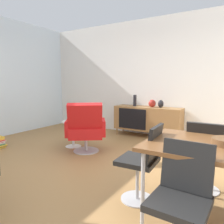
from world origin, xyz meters
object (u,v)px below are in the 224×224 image
dining_chair_near_window (143,160)px  lounge_chair_red (86,128)px  vase_sculptural_dark (135,100)px  sideboard (147,119)px  vase_cobalt (152,103)px  vase_ceramic_small (161,104)px  fruit_bowl (73,119)px  dining_chair_front_left (181,197)px  dining_chair_back_left (205,154)px  side_table_round (73,131)px

dining_chair_near_window → lounge_chair_red: bearing=147.5°
vase_sculptural_dark → dining_chair_near_window: size_ratio=0.32×
sideboard → vase_cobalt: (0.11, 0.00, 0.37)m
vase_ceramic_small → fruit_bowl: 2.01m
vase_cobalt → dining_chair_front_left: vase_cobalt is taller
dining_chair_near_window → dining_chair_front_left: 0.78m
sideboard → dining_chair_back_left: bearing=-53.4°
sideboard → side_table_round: bearing=-123.1°
vase_sculptural_dark → vase_cobalt: bearing=0.0°
vase_ceramic_small → side_table_round: vase_ceramic_small is taller
vase_ceramic_small → dining_chair_near_window: size_ratio=0.20×
dining_chair_back_left → lounge_chair_red: 2.15m
vase_sculptural_dark → lounge_chair_red: bearing=-96.6°
sideboard → dining_chair_back_left: (1.58, -2.12, 0.03)m
side_table_round → fruit_bowl: 0.24m
fruit_bowl → dining_chair_near_window: bearing=-29.9°
sideboard → side_table_round: 1.81m
vase_cobalt → vase_sculptural_dark: 0.45m
sideboard → dining_chair_near_window: 2.87m
sideboard → dining_chair_back_left: dining_chair_back_left is taller
fruit_bowl → side_table_round: bearing=-39.2°
lounge_chair_red → sideboard: bearing=72.5°
vase_ceramic_small → dining_chair_back_left: bearing=-59.3°
vase_sculptural_dark → dining_chair_near_window: (1.37, -2.68, -0.39)m
vase_ceramic_small → fruit_bowl: size_ratio=0.88×
vase_sculptural_dark → side_table_round: size_ratio=0.52×
side_table_round → fruit_bowl: size_ratio=2.60×
vase_cobalt → fruit_bowl: size_ratio=0.87×
fruit_bowl → vase_ceramic_small: bearing=49.3°
vase_cobalt → dining_chair_near_window: (0.93, -2.68, -0.34)m
vase_sculptural_dark → sideboard: bearing=-0.3°
vase_cobalt → lounge_chair_red: bearing=-110.7°
vase_sculptural_dark → side_table_round: bearing=-113.3°
dining_chair_near_window → fruit_bowl: 2.34m
dining_chair_front_left → vase_cobalt: bearing=114.4°
sideboard → vase_cobalt: size_ratio=9.16×
dining_chair_back_left → side_table_round: dining_chair_back_left is taller
dining_chair_near_window → vase_sculptural_dark: bearing=117.1°
dining_chair_front_left → fruit_bowl: size_ratio=4.28×
sideboard → vase_cobalt: 0.38m
dining_chair_front_left → lounge_chair_red: lounge_chair_red is taller
lounge_chair_red → dining_chair_near_window: bearing=-32.5°
vase_sculptural_dark → dining_chair_back_left: bearing=-48.0°
vase_sculptural_dark → dining_chair_near_window: 3.03m
dining_chair_back_left → vase_ceramic_small: bearing=120.7°
sideboard → dining_chair_front_left: bearing=-64.0°
sideboard → vase_cobalt: vase_cobalt is taller
sideboard → fruit_bowl: size_ratio=8.00×
sideboard → vase_sculptural_dark: bearing=179.7°
vase_sculptural_dark → dining_chair_front_left: size_ratio=0.32×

